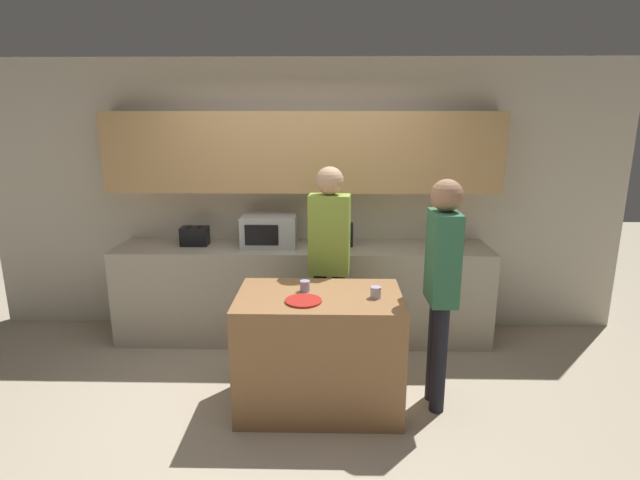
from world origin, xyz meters
TOP-DOWN VIEW (x-y plane):
  - ground_plane at (0.00, 0.00)m, footprint 14.00×14.00m
  - back_wall at (0.00, 1.66)m, footprint 6.40×0.40m
  - back_counter at (0.00, 1.39)m, footprint 3.60×0.62m
  - kitchen_island at (0.19, 0.18)m, footprint 1.21×0.75m
  - microwave at (-0.32, 1.42)m, footprint 0.52×0.39m
  - toaster at (-1.05, 1.42)m, footprint 0.26×0.16m
  - potted_plant at (1.39, 1.42)m, footprint 0.14×0.14m
  - bottle_0 at (0.27, 1.32)m, footprint 0.09×0.09m
  - bottle_1 at (0.36, 1.43)m, footprint 0.06×0.06m
  - bottle_2 at (0.44, 1.40)m, footprint 0.08×0.08m
  - plate_on_island at (0.08, 0.04)m, footprint 0.26×0.26m
  - cup_0 at (0.08, 0.26)m, footprint 0.08×0.08m
  - cup_1 at (0.59, 0.13)m, footprint 0.08×0.08m
  - person_left at (0.26, 0.81)m, footprint 0.36×0.23m
  - person_center at (1.07, 0.19)m, footprint 0.23×0.34m

SIDE VIEW (x-z plane):
  - ground_plane at x=0.00m, z-range 0.00..0.00m
  - kitchen_island at x=0.19m, z-range 0.00..0.89m
  - back_counter at x=0.00m, z-range 0.00..0.93m
  - plate_on_island at x=0.08m, z-range 0.89..0.91m
  - cup_0 at x=0.08m, z-range 0.89..0.97m
  - cup_1 at x=0.59m, z-range 0.89..0.97m
  - toaster at x=-1.05m, z-range 0.93..1.12m
  - bottle_1 at x=0.36m, z-range 0.90..1.15m
  - person_center at x=1.07m, z-range 0.17..1.91m
  - bottle_0 at x=0.27m, z-range 0.90..1.21m
  - person_left at x=0.26m, z-range 0.18..1.94m
  - bottle_2 at x=0.44m, z-range 0.90..1.22m
  - microwave at x=-0.32m, z-range 0.93..1.23m
  - potted_plant at x=1.39m, z-range 0.93..1.33m
  - back_wall at x=0.00m, z-range 0.19..2.89m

